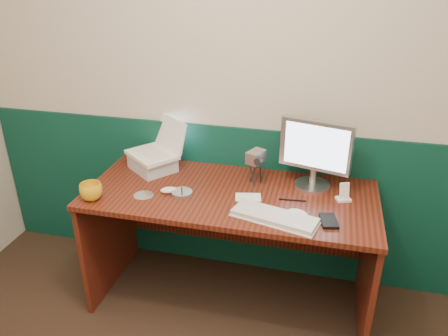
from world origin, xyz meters
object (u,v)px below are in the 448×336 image
(keyboard, at_px, (275,217))
(camcorder, at_px, (255,168))
(laptop, at_px, (151,138))
(mug, at_px, (91,191))
(desk, at_px, (230,248))
(monitor, at_px, (315,155))

(keyboard, xyz_separation_m, camcorder, (-0.16, 0.36, 0.09))
(laptop, relative_size, mug, 2.45)
(laptop, xyz_separation_m, camcorder, (0.64, -0.03, -0.11))
(keyboard, relative_size, camcorder, 2.14)
(keyboard, height_order, camcorder, camcorder)
(mug, distance_m, camcorder, 0.91)
(keyboard, distance_m, camcorder, 0.40)
(desk, xyz_separation_m, camcorder, (0.11, 0.14, 0.47))
(camcorder, bearing_deg, laptop, -159.21)
(monitor, bearing_deg, keyboard, -97.28)
(keyboard, distance_m, mug, 0.98)
(desk, distance_m, laptop, 0.81)
(laptop, bearing_deg, keyboard, 12.02)
(laptop, relative_size, monitor, 0.74)
(desk, bearing_deg, mug, -160.60)
(laptop, bearing_deg, camcorder, 35.13)
(mug, height_order, camcorder, camcorder)
(desk, xyz_separation_m, mug, (-0.71, -0.25, 0.42))
(monitor, distance_m, camcorder, 0.34)
(laptop, distance_m, keyboard, 0.92)
(monitor, bearing_deg, mug, -144.84)
(mug, bearing_deg, laptop, 67.39)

